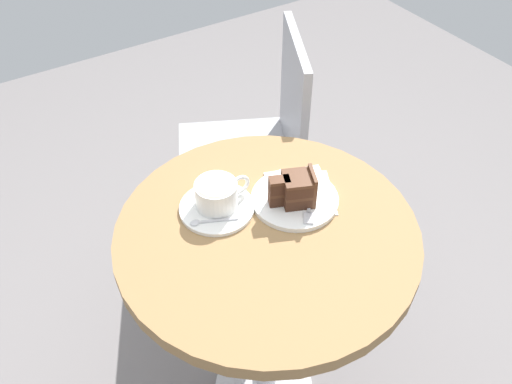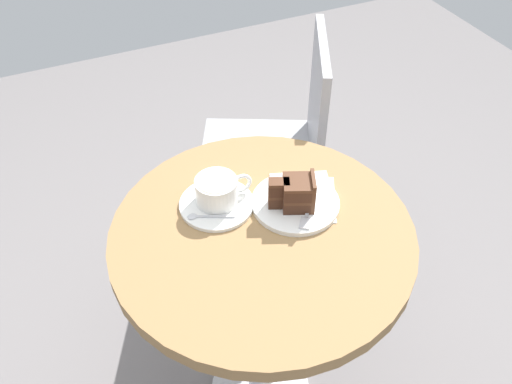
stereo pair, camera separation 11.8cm
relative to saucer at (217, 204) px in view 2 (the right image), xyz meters
name	(u,v)px [view 2 (the right image)]	position (x,y,z in m)	size (l,w,h in m)	color
cafe_table	(262,268)	(0.06, -0.11, -0.13)	(0.66, 0.66, 0.72)	olive
saucer	(217,204)	(0.00, 0.00, 0.00)	(0.17, 0.17, 0.01)	white
coffee_cup	(217,190)	(0.01, 0.01, 0.04)	(0.13, 0.09, 0.06)	white
teaspoon	(205,216)	(-0.04, -0.03, 0.01)	(0.10, 0.05, 0.00)	#B7B7BC
cake_plate	(295,203)	(0.16, -0.07, 0.00)	(0.20, 0.20, 0.01)	white
cake_slice	(296,193)	(0.15, -0.08, 0.04)	(0.11, 0.08, 0.08)	#422619
fork	(307,212)	(0.17, -0.11, 0.01)	(0.09, 0.12, 0.00)	#B7B7BC
napkin	(302,195)	(0.19, -0.05, 0.00)	(0.20, 0.20, 0.00)	silver
cafe_chair	(285,140)	(0.37, 0.39, -0.22)	(0.51, 0.51, 0.85)	#9E9EA3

